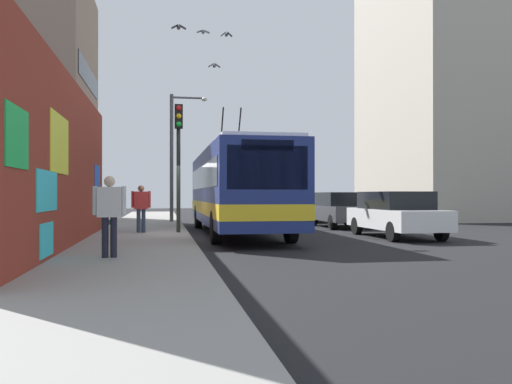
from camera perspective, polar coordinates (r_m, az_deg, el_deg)
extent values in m
plane|color=black|center=(18.48, -7.19, -4.86)|extent=(80.00, 80.00, 0.00)
cube|color=gray|center=(18.46, -12.17, -4.63)|extent=(48.00, 3.20, 0.15)
cube|color=maroon|center=(14.53, -19.68, 2.80)|extent=(13.81, 0.30, 4.50)
cube|color=#33D8E5|center=(11.42, -21.54, -4.79)|extent=(1.23, 0.02, 0.68)
cube|color=yellow|center=(12.79, -20.30, 4.84)|extent=(2.11, 0.02, 1.32)
cube|color=green|center=(9.29, -24.22, 5.38)|extent=(1.36, 0.02, 0.98)
cube|color=#33D8E5|center=(11.43, -21.49, 0.12)|extent=(1.91, 0.02, 0.82)
cube|color=blue|center=(19.69, -16.67, 0.75)|extent=(1.37, 0.02, 1.40)
cube|color=black|center=(29.17, -17.50, 5.48)|extent=(7.15, 0.04, 1.10)
cube|color=black|center=(29.66, -17.49, 11.64)|extent=(7.15, 0.04, 1.10)
cube|color=#B2A899|center=(36.11, 20.26, 10.52)|extent=(11.20, 8.64, 16.47)
cube|color=navy|center=(19.77, -2.15, 0.47)|extent=(12.00, 2.54, 2.57)
cube|color=silver|center=(19.84, -2.15, 4.37)|extent=(11.52, 2.33, 0.12)
cube|color=yellow|center=(19.78, -2.15, -1.66)|extent=(12.02, 2.56, 0.44)
cube|color=black|center=(13.89, 1.26, 2.65)|extent=(0.04, 2.16, 1.16)
cube|color=black|center=(19.78, -2.15, 1.59)|extent=(11.04, 2.57, 0.82)
cube|color=orange|center=(13.94, 1.26, 5.06)|extent=(0.06, 1.40, 0.28)
cylinder|color=black|center=(21.74, -1.88, 6.18)|extent=(1.43, 0.06, 2.00)
cylinder|color=black|center=(21.65, -3.73, 6.21)|extent=(1.43, 0.06, 2.00)
cylinder|color=black|center=(16.24, 3.76, -3.73)|extent=(1.00, 0.28, 1.00)
cylinder|color=black|center=(15.85, -4.35, -3.81)|extent=(1.00, 0.28, 1.00)
cylinder|color=black|center=(23.76, -0.68, -2.64)|extent=(1.00, 0.28, 1.00)
cylinder|color=black|center=(23.50, -6.22, -2.67)|extent=(1.00, 0.28, 1.00)
cube|color=white|center=(18.89, 14.77, -2.78)|extent=(4.72, 1.84, 0.66)
cube|color=black|center=(18.96, 14.65, -0.87)|extent=(2.83, 1.65, 0.60)
cylinder|color=black|center=(17.89, 19.26, -3.97)|extent=(0.64, 0.22, 0.64)
cylinder|color=black|center=(17.15, 14.48, -4.14)|extent=(0.64, 0.22, 0.64)
cylinder|color=black|center=(20.66, 15.02, -3.48)|extent=(0.64, 0.22, 0.64)
cylinder|color=black|center=(20.02, 10.76, -3.59)|extent=(0.64, 0.22, 0.64)
cube|color=#38383D|center=(24.21, 9.05, -2.24)|extent=(4.30, 1.89, 0.66)
cube|color=black|center=(24.28, 8.99, -0.75)|extent=(2.58, 1.70, 0.60)
cylinder|color=black|center=(23.19, 12.18, -3.14)|extent=(0.64, 0.22, 0.64)
cylinder|color=black|center=(22.61, 8.21, -3.21)|extent=(0.64, 0.22, 0.64)
cylinder|color=black|center=(25.84, 9.79, -2.85)|extent=(0.64, 0.22, 0.64)
cylinder|color=black|center=(25.31, 6.19, -2.90)|extent=(0.64, 0.22, 0.64)
cube|color=black|center=(29.67, 5.43, -1.88)|extent=(4.71, 1.86, 0.66)
cube|color=black|center=(29.75, 5.38, -0.66)|extent=(2.82, 1.67, 0.60)
cylinder|color=black|center=(28.43, 7.88, -2.62)|extent=(0.64, 0.22, 0.64)
cylinder|color=black|center=(27.96, 4.64, -2.66)|extent=(0.64, 0.22, 0.64)
cylinder|color=black|center=(31.40, 6.13, -2.40)|extent=(0.64, 0.22, 0.64)
cylinder|color=black|center=(30.98, 3.18, -2.43)|extent=(0.64, 0.22, 0.64)
cylinder|color=#1E1E2D|center=(11.62, -15.03, -4.72)|extent=(0.14, 0.14, 0.85)
cylinder|color=#1E1E2D|center=(11.63, -15.88, -4.71)|extent=(0.14, 0.14, 0.85)
cube|color=silver|center=(11.59, -15.45, -1.04)|extent=(0.22, 0.50, 0.64)
cylinder|color=silver|center=(11.57, -13.98, -0.89)|extent=(0.09, 0.09, 0.61)
cylinder|color=silver|center=(11.62, -16.92, -0.88)|extent=(0.09, 0.09, 0.61)
sphere|color=beige|center=(11.59, -15.45, 1.10)|extent=(0.23, 0.23, 0.23)
cylinder|color=#2D3F59|center=(19.04, -11.98, -3.04)|extent=(0.14, 0.14, 0.82)
cylinder|color=#2D3F59|center=(19.05, -12.49, -3.03)|extent=(0.14, 0.14, 0.82)
cube|color=#BF3333|center=(19.03, -12.23, -0.87)|extent=(0.22, 0.48, 0.62)
cylinder|color=#BF3333|center=(19.02, -11.36, -0.78)|extent=(0.09, 0.09, 0.58)
cylinder|color=#BF3333|center=(19.04, -13.10, -0.78)|extent=(0.09, 0.09, 0.58)
sphere|color=#936B4C|center=(19.03, -12.23, 0.39)|extent=(0.22, 0.22, 0.22)
cylinder|color=#2D382D|center=(18.91, -8.32, 2.52)|extent=(0.14, 0.14, 4.50)
cube|color=black|center=(18.86, -8.30, 8.02)|extent=(0.20, 0.28, 0.84)
sphere|color=red|center=(18.80, -8.28, 8.92)|extent=(0.18, 0.18, 0.18)
sphere|color=yellow|center=(18.75, -8.29, 8.07)|extent=(0.18, 0.18, 0.18)
sphere|color=green|center=(18.72, -8.29, 7.23)|extent=(0.18, 0.18, 0.18)
cylinder|color=#4C4C51|center=(26.65, -9.04, 3.64)|extent=(0.18, 0.18, 6.30)
cylinder|color=#4C4C51|center=(27.05, -7.29, 9.99)|extent=(0.10, 1.62, 0.10)
ellipsoid|color=silver|center=(27.09, -5.56, 9.87)|extent=(0.44, 0.28, 0.20)
ellipsoid|color=#47474C|center=(24.55, -3.19, 16.48)|extent=(0.32, 0.14, 0.12)
cube|color=#47474C|center=(24.58, -2.85, 16.53)|extent=(0.20, 0.23, 0.19)
cube|color=#47474C|center=(24.55, -3.52, 16.55)|extent=(0.20, 0.23, 0.19)
ellipsoid|color=slate|center=(23.66, -4.50, 13.31)|extent=(0.32, 0.14, 0.12)
cube|color=slate|center=(23.68, -4.16, 13.37)|extent=(0.20, 0.25, 0.16)
cube|color=slate|center=(23.66, -4.85, 13.39)|extent=(0.20, 0.25, 0.16)
ellipsoid|color=gray|center=(23.62, -5.69, 16.69)|extent=(0.32, 0.14, 0.12)
cube|color=gray|center=(23.64, -5.34, 16.75)|extent=(0.20, 0.27, 0.11)
cube|color=gray|center=(23.62, -6.04, 16.77)|extent=(0.20, 0.27, 0.11)
ellipsoid|color=#47474C|center=(20.60, -8.31, 17.05)|extent=(0.32, 0.14, 0.12)
cube|color=#47474C|center=(20.62, -7.90, 17.13)|extent=(0.20, 0.26, 0.15)
cube|color=#47474C|center=(20.61, -8.71, 17.13)|extent=(0.20, 0.26, 0.15)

